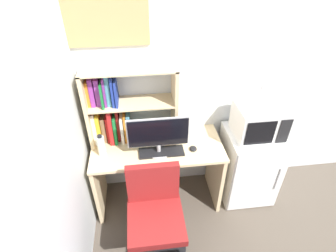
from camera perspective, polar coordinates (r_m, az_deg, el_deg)
wall_back at (r=2.90m, az=24.25°, el=10.16°), size 6.40×0.04×2.60m
desk at (r=2.70m, az=-2.20°, el=-8.15°), size 1.26×0.57×0.77m
hutch_bookshelf at (r=2.48m, az=-10.80°, el=3.84°), size 0.82×0.27×0.75m
monitor at (r=2.34m, az=-2.10°, el=-1.92°), size 0.56×0.21×0.38m
keyboard at (r=2.46m, az=-1.41°, el=-5.62°), size 0.42×0.14×0.02m
computer_mouse at (r=2.50m, az=5.46°, el=-4.86°), size 0.07×0.08×0.03m
water_bottle at (r=2.46m, az=-14.20°, el=-4.13°), size 0.07×0.07×0.22m
mini_fridge at (r=3.00m, az=16.94°, el=-7.96°), size 0.54×0.54×0.82m
microwave at (r=2.65m, az=19.02°, el=0.99°), size 0.45×0.37×0.32m
desk_fan at (r=2.51m, az=21.03°, el=6.84°), size 0.17×0.11×0.27m
desk_chair at (r=2.46m, az=-2.72°, el=-19.58°), size 0.54×0.54×0.90m
wall_corkboard at (r=2.28m, az=-13.50°, el=21.71°), size 0.69×0.02×0.44m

